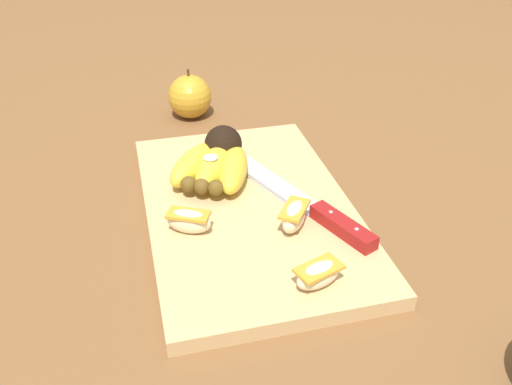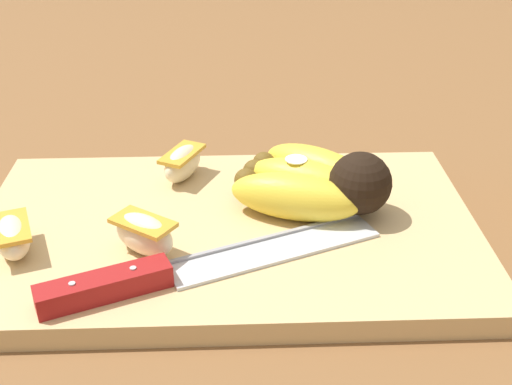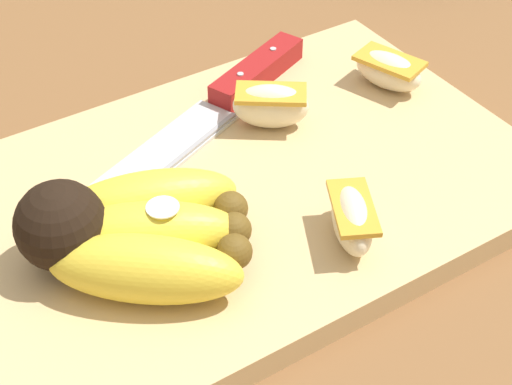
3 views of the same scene
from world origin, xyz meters
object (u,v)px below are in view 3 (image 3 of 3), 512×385
apple_wedge_middle (271,105)px  apple_wedge_far (352,219)px  apple_wedge_near (389,70)px  chefs_knife (221,103)px  banana_bunch (131,232)px

apple_wedge_middle → apple_wedge_far: bearing=79.5°
apple_wedge_near → apple_wedge_far: (0.13, 0.12, 0.00)m
apple_wedge_near → apple_wedge_middle: (0.11, -0.01, 0.00)m
apple_wedge_near → chefs_knife: bearing=-18.4°
banana_bunch → apple_wedge_near: bearing=-165.5°
banana_bunch → apple_wedge_middle: bearing=-154.1°
chefs_knife → apple_wedge_far: bearing=89.0°
banana_bunch → chefs_knife: 0.17m
banana_bunch → apple_wedge_far: bearing=155.3°
chefs_knife → apple_wedge_near: 0.13m
apple_wedge_near → apple_wedge_far: bearing=43.2°
chefs_knife → apple_wedge_near: (-0.13, 0.04, 0.01)m
apple_wedge_middle → apple_wedge_far: (0.02, 0.13, -0.00)m
apple_wedge_near → banana_bunch: bearing=14.5°
apple_wedge_middle → apple_wedge_far: apple_wedge_middle is taller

